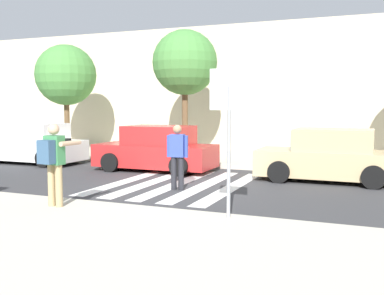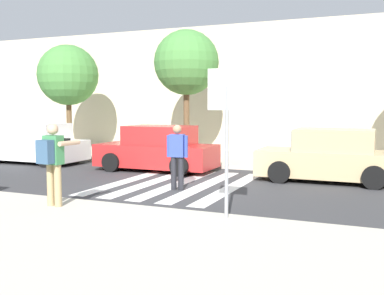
{
  "view_description": "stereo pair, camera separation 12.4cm",
  "coord_description": "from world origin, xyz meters",
  "px_view_note": "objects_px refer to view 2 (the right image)",
  "views": [
    {
      "loc": [
        5.21,
        -11.39,
        2.23
      ],
      "look_at": [
        0.6,
        -0.2,
        1.1
      ],
      "focal_mm": 42.0,
      "sensor_mm": 36.0,
      "label": 1
    },
    {
      "loc": [
        5.33,
        -11.35,
        2.23
      ],
      "look_at": [
        0.6,
        -0.2,
        1.1
      ],
      "focal_mm": 42.0,
      "sensor_mm": 36.0,
      "label": 2
    }
  ],
  "objects_px": {
    "stop_sign": "(227,109)",
    "photographer_with_backpack": "(53,157)",
    "parked_car_tan": "(330,157)",
    "street_tree_center": "(186,63)",
    "parked_car_white": "(35,144)",
    "pedestrian_crossing": "(177,153)",
    "parked_car_red": "(157,150)",
    "street_tree_west": "(68,75)"
  },
  "relations": [
    {
      "from": "parked_car_white",
      "to": "street_tree_west",
      "type": "distance_m",
      "value": 4.11
    },
    {
      "from": "stop_sign",
      "to": "pedestrian_crossing",
      "type": "height_order",
      "value": "stop_sign"
    },
    {
      "from": "parked_car_red",
      "to": "photographer_with_backpack",
      "type": "bearing_deg",
      "value": -82.44
    },
    {
      "from": "stop_sign",
      "to": "photographer_with_backpack",
      "type": "distance_m",
      "value": 3.79
    },
    {
      "from": "photographer_with_backpack",
      "to": "street_tree_west",
      "type": "height_order",
      "value": "street_tree_west"
    },
    {
      "from": "parked_car_white",
      "to": "pedestrian_crossing",
      "type": "bearing_deg",
      "value": -21.45
    },
    {
      "from": "parked_car_white",
      "to": "parked_car_tan",
      "type": "distance_m",
      "value": 11.07
    },
    {
      "from": "parked_car_tan",
      "to": "parked_car_white",
      "type": "bearing_deg",
      "value": 180.0
    },
    {
      "from": "pedestrian_crossing",
      "to": "parked_car_red",
      "type": "height_order",
      "value": "pedestrian_crossing"
    },
    {
      "from": "street_tree_center",
      "to": "parked_car_red",
      "type": "bearing_deg",
      "value": -86.56
    },
    {
      "from": "pedestrian_crossing",
      "to": "street_tree_west",
      "type": "distance_m",
      "value": 10.3
    },
    {
      "from": "stop_sign",
      "to": "parked_car_tan",
      "type": "relative_size",
      "value": 0.68
    },
    {
      "from": "pedestrian_crossing",
      "to": "street_tree_center",
      "type": "bearing_deg",
      "value": 111.45
    },
    {
      "from": "street_tree_west",
      "to": "street_tree_center",
      "type": "height_order",
      "value": "street_tree_center"
    },
    {
      "from": "parked_car_tan",
      "to": "parked_car_red",
      "type": "bearing_deg",
      "value": 180.0
    },
    {
      "from": "parked_car_red",
      "to": "street_tree_west",
      "type": "xyz_separation_m",
      "value": [
        -5.97,
        2.89,
        2.85
      ]
    },
    {
      "from": "photographer_with_backpack",
      "to": "parked_car_red",
      "type": "distance_m",
      "value": 6.37
    },
    {
      "from": "parked_car_red",
      "to": "parked_car_tan",
      "type": "height_order",
      "value": "same"
    },
    {
      "from": "stop_sign",
      "to": "photographer_with_backpack",
      "type": "xyz_separation_m",
      "value": [
        -3.62,
        -0.52,
        -0.99
      ]
    },
    {
      "from": "parked_car_red",
      "to": "street_tree_west",
      "type": "height_order",
      "value": "street_tree_west"
    },
    {
      "from": "photographer_with_backpack",
      "to": "parked_car_white",
      "type": "height_order",
      "value": "photographer_with_backpack"
    },
    {
      "from": "parked_car_tan",
      "to": "street_tree_center",
      "type": "relative_size",
      "value": 0.8
    },
    {
      "from": "parked_car_white",
      "to": "street_tree_west",
      "type": "height_order",
      "value": "street_tree_west"
    },
    {
      "from": "stop_sign",
      "to": "parked_car_white",
      "type": "distance_m",
      "value": 11.48
    },
    {
      "from": "photographer_with_backpack",
      "to": "street_tree_west",
      "type": "relative_size",
      "value": 0.36
    },
    {
      "from": "photographer_with_backpack",
      "to": "pedestrian_crossing",
      "type": "relative_size",
      "value": 1.0
    },
    {
      "from": "stop_sign",
      "to": "photographer_with_backpack",
      "type": "height_order",
      "value": "stop_sign"
    },
    {
      "from": "parked_car_white",
      "to": "street_tree_center",
      "type": "xyz_separation_m",
      "value": [
        5.19,
        2.9,
        3.19
      ]
    },
    {
      "from": "parked_car_white",
      "to": "parked_car_tan",
      "type": "xyz_separation_m",
      "value": [
        11.07,
        0.0,
        0.0
      ]
    },
    {
      "from": "pedestrian_crossing",
      "to": "photographer_with_backpack",
      "type": "bearing_deg",
      "value": -110.87
    },
    {
      "from": "parked_car_red",
      "to": "parked_car_tan",
      "type": "relative_size",
      "value": 1.0
    },
    {
      "from": "parked_car_white",
      "to": "parked_car_tan",
      "type": "relative_size",
      "value": 1.0
    },
    {
      "from": "stop_sign",
      "to": "street_tree_center",
      "type": "distance_m",
      "value": 9.99
    },
    {
      "from": "photographer_with_backpack",
      "to": "pedestrian_crossing",
      "type": "height_order",
      "value": "photographer_with_backpack"
    },
    {
      "from": "parked_car_white",
      "to": "street_tree_center",
      "type": "distance_m",
      "value": 6.74
    },
    {
      "from": "parked_car_tan",
      "to": "street_tree_center",
      "type": "height_order",
      "value": "street_tree_center"
    },
    {
      "from": "parked_car_tan",
      "to": "street_tree_west",
      "type": "height_order",
      "value": "street_tree_west"
    },
    {
      "from": "parked_car_red",
      "to": "street_tree_center",
      "type": "bearing_deg",
      "value": 93.44
    },
    {
      "from": "pedestrian_crossing",
      "to": "street_tree_center",
      "type": "xyz_separation_m",
      "value": [
        -2.29,
        5.84,
        2.94
      ]
    },
    {
      "from": "street_tree_center",
      "to": "street_tree_west",
      "type": "bearing_deg",
      "value": -179.9
    },
    {
      "from": "parked_car_tan",
      "to": "photographer_with_backpack",
      "type": "bearing_deg",
      "value": -127.73
    },
    {
      "from": "parked_car_white",
      "to": "street_tree_west",
      "type": "xyz_separation_m",
      "value": [
        -0.61,
        2.89,
        2.85
      ]
    }
  ]
}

